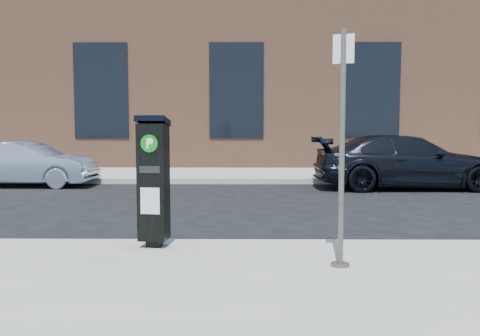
{
  "coord_description": "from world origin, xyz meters",
  "views": [
    {
      "loc": [
        0.34,
        -6.84,
        1.72
      ],
      "look_at": [
        0.26,
        0.5,
        1.1
      ],
      "focal_mm": 38.0,
      "sensor_mm": 36.0,
      "label": 1
    }
  ],
  "objects_px": {
    "parking_kiosk": "(153,180)",
    "car_dark": "(407,162)",
    "sign_pole": "(342,151)",
    "car_silver": "(26,164)"
  },
  "relations": [
    {
      "from": "parking_kiosk",
      "to": "car_dark",
      "type": "bearing_deg",
      "value": 59.79
    },
    {
      "from": "car_silver",
      "to": "car_dark",
      "type": "bearing_deg",
      "value": -91.06
    },
    {
      "from": "sign_pole",
      "to": "car_silver",
      "type": "bearing_deg",
      "value": 149.5
    },
    {
      "from": "sign_pole",
      "to": "car_silver",
      "type": "distance_m",
      "value": 11.3
    },
    {
      "from": "parking_kiosk",
      "to": "car_dark",
      "type": "relative_size",
      "value": 0.34
    },
    {
      "from": "car_silver",
      "to": "car_dark",
      "type": "relative_size",
      "value": 0.76
    },
    {
      "from": "parking_kiosk",
      "to": "car_silver",
      "type": "bearing_deg",
      "value": 130.05
    },
    {
      "from": "car_dark",
      "to": "sign_pole",
      "type": "bearing_deg",
      "value": 157.35
    },
    {
      "from": "parking_kiosk",
      "to": "sign_pole",
      "type": "relative_size",
      "value": 0.65
    },
    {
      "from": "parking_kiosk",
      "to": "car_silver",
      "type": "xyz_separation_m",
      "value": [
        -5.01,
        7.72,
        -0.39
      ]
    }
  ]
}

